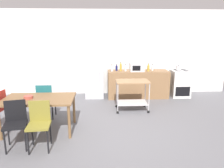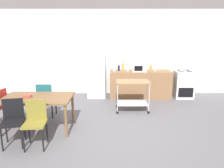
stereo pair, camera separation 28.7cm
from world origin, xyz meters
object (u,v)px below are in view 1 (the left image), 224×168
at_px(bottle_sparkling_water, 112,69).
at_px(bottle_wine, 148,68).
at_px(refrigerator, 94,74).
at_px(kettle, 179,68).
at_px(bottle_soy_sauce, 126,68).
at_px(chair_black, 16,121).
at_px(microwave, 137,67).
at_px(bottle_vinegar, 117,68).
at_px(dining_table, 39,102).
at_px(bottle_sesame_oil, 152,68).
at_px(fruit_bowl, 28,97).
at_px(chair_olive, 39,122).
at_px(stove_oven, 180,83).
at_px(bottle_soda, 121,67).
at_px(kitchen_cart, 132,90).

relative_size(bottle_sparkling_water, bottle_wine, 0.90).
distance_m(refrigerator, kettle, 2.80).
xyz_separation_m(bottle_soy_sauce, kettle, (1.75, -0.06, 0.01)).
bearing_deg(bottle_soy_sauce, chair_black, -128.12).
bearing_deg(bottle_wine, microwave, -175.82).
distance_m(bottle_vinegar, kettle, 2.05).
relative_size(dining_table, bottle_soy_sauce, 6.73).
xyz_separation_m(bottle_sesame_oil, fruit_bowl, (-3.26, -2.42, -0.21)).
bearing_deg(chair_olive, chair_black, 168.03).
relative_size(bottle_vinegar, bottle_sesame_oil, 0.95).
distance_m(chair_black, kettle, 5.15).
xyz_separation_m(chair_black, bottle_vinegar, (2.11, 3.15, 0.47)).
xyz_separation_m(stove_oven, microwave, (-1.51, -0.09, 0.58)).
height_order(chair_olive, bottle_sesame_oil, bottle_sesame_oil).
distance_m(refrigerator, fruit_bowl, 2.85).
xyz_separation_m(dining_table, chair_black, (-0.25, -0.67, -0.15)).
relative_size(bottle_sparkling_water, bottle_soy_sauce, 1.00).
relative_size(chair_olive, bottle_wine, 3.62).
bearing_deg(chair_olive, dining_table, 100.55).
distance_m(chair_olive, bottle_sesame_oil, 4.26).
bearing_deg(fruit_bowl, refrigerator, 62.15).
distance_m(bottle_soy_sauce, kettle, 1.75).
height_order(bottle_soda, bottle_soy_sauce, bottle_soda).
bearing_deg(bottle_sesame_oil, bottle_soy_sauce, -179.14).
distance_m(bottle_sparkling_water, kettle, 2.20).
distance_m(kitchen_cart, bottle_sparkling_water, 1.37).
distance_m(refrigerator, bottle_wine, 1.80).
height_order(stove_oven, bottle_sparkling_water, bottle_sparkling_water).
bearing_deg(bottle_soda, chair_black, -125.87).
relative_size(stove_oven, bottle_wine, 3.74).
distance_m(chair_black, microwave, 4.12).
height_order(chair_black, bottle_sparkling_water, bottle_sparkling_water).
relative_size(bottle_wine, kettle, 1.03).
xyz_separation_m(refrigerator, bottle_wine, (1.78, -0.15, 0.23)).
bearing_deg(bottle_sparkling_water, bottle_wine, -0.58).
distance_m(stove_oven, bottle_vinegar, 2.23).
height_order(chair_olive, microwave, microwave).
relative_size(chair_black, bottle_sparkling_water, 4.01).
relative_size(refrigerator, kettle, 6.47).
distance_m(chair_black, bottle_sesame_oil, 4.54).
height_order(stove_oven, refrigerator, refrigerator).
distance_m(stove_oven, bottle_soy_sauce, 1.95).
height_order(chair_olive, bottle_soy_sauce, bottle_soy_sauce).
bearing_deg(bottle_soy_sauce, kitchen_cart, -87.53).
height_order(refrigerator, bottle_wine, refrigerator).
bearing_deg(refrigerator, bottle_vinegar, -2.46).
distance_m(chair_olive, refrigerator, 3.38).
height_order(chair_black, bottle_soda, bottle_soda).
bearing_deg(bottle_sparkling_water, bottle_soy_sauce, 1.82).
bearing_deg(bottle_sesame_oil, bottle_vinegar, 176.42).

